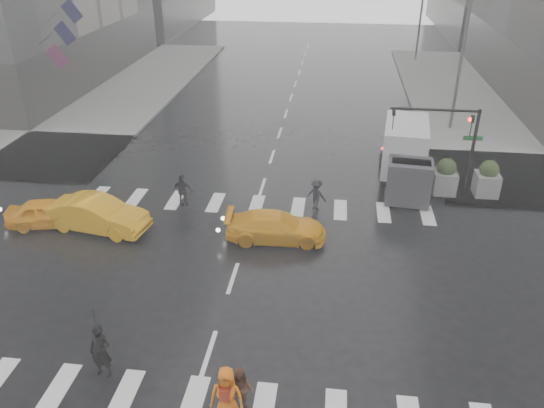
# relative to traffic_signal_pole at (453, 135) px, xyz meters

# --- Properties ---
(ground) EXTENTS (120.00, 120.00, 0.00)m
(ground) POSITION_rel_traffic_signal_pole_xyz_m (-9.01, -8.01, -3.22)
(ground) COLOR black
(ground) RESTS_ON ground
(sidewalk_nw) EXTENTS (35.00, 35.00, 0.15)m
(sidewalk_nw) POSITION_rel_traffic_signal_pole_xyz_m (-28.51, 9.49, -3.14)
(sidewalk_nw) COLOR slate
(sidewalk_nw) RESTS_ON ground
(road_markings) EXTENTS (18.00, 48.00, 0.01)m
(road_markings) POSITION_rel_traffic_signal_pole_xyz_m (-9.01, -8.01, -3.21)
(road_markings) COLOR silver
(road_markings) RESTS_ON ground
(traffic_signal_pole) EXTENTS (4.45, 0.42, 4.50)m
(traffic_signal_pole) POSITION_rel_traffic_signal_pole_xyz_m (0.00, 0.00, 0.00)
(traffic_signal_pole) COLOR black
(traffic_signal_pole) RESTS_ON ground
(street_lamp_near) EXTENTS (2.15, 0.22, 9.00)m
(street_lamp_near) POSITION_rel_traffic_signal_pole_xyz_m (1.86, 9.99, 1.73)
(street_lamp_near) COLOR #59595B
(street_lamp_near) RESTS_ON ground
(street_lamp_far) EXTENTS (2.15, 0.22, 9.00)m
(street_lamp_far) POSITION_rel_traffic_signal_pole_xyz_m (1.86, 29.99, 1.73)
(street_lamp_far) COLOR #59595B
(street_lamp_far) RESTS_ON ground
(planter_west) EXTENTS (1.10, 1.10, 1.80)m
(planter_west) POSITION_rel_traffic_signal_pole_xyz_m (-2.01, 0.19, -2.23)
(planter_west) COLOR slate
(planter_west) RESTS_ON ground
(planter_mid) EXTENTS (1.10, 1.10, 1.80)m
(planter_mid) POSITION_rel_traffic_signal_pole_xyz_m (-0.01, 0.19, -2.23)
(planter_mid) COLOR slate
(planter_mid) RESTS_ON ground
(planter_east) EXTENTS (1.10, 1.10, 1.80)m
(planter_east) POSITION_rel_traffic_signal_pole_xyz_m (1.99, 0.19, -2.23)
(planter_east) COLOR slate
(planter_east) RESTS_ON ground
(flag_cluster) EXTENTS (2.87, 3.06, 4.69)m
(flag_cluster) POSITION_rel_traffic_signal_pole_xyz_m (-24.09, 10.49, 2.42)
(flag_cluster) COLOR #59595B
(flag_cluster) RESTS_ON ground
(pedestrian_black) EXTENTS (1.02, 1.03, 2.43)m
(pedestrian_black) POSITION_rel_traffic_signal_pole_xyz_m (-11.89, -13.25, -1.64)
(pedestrian_black) COLOR black
(pedestrian_black) RESTS_ON ground
(pedestrian_brown) EXTENTS (0.77, 0.64, 1.47)m
(pedestrian_brown) POSITION_rel_traffic_signal_pole_xyz_m (-7.60, -14.04, -2.48)
(pedestrian_brown) COLOR #4F2B1C
(pedestrian_brown) RESTS_ON ground
(pedestrian_orange) EXTENTS (0.90, 0.59, 1.84)m
(pedestrian_orange) POSITION_rel_traffic_signal_pole_xyz_m (-7.90, -14.44, -2.29)
(pedestrian_orange) COLOR orange
(pedestrian_orange) RESTS_ON ground
(pedestrian_far_a) EXTENTS (1.02, 0.68, 1.64)m
(pedestrian_far_a) POSITION_rel_traffic_signal_pole_xyz_m (-12.43, -2.52, -2.40)
(pedestrian_far_a) COLOR black
(pedestrian_far_a) RESTS_ON ground
(pedestrian_far_b) EXTENTS (1.11, 0.90, 1.51)m
(pedestrian_far_b) POSITION_rel_traffic_signal_pole_xyz_m (-6.16, -2.03, -2.46)
(pedestrian_far_b) COLOR black
(pedestrian_far_b) RESTS_ON ground
(taxi_front) EXTENTS (3.82, 2.22, 1.22)m
(taxi_front) POSITION_rel_traffic_signal_pole_xyz_m (-17.84, -5.04, -2.61)
(taxi_front) COLOR #FFA80D
(taxi_front) RESTS_ON ground
(taxi_mid) EXTENTS (4.67, 2.28, 1.47)m
(taxi_mid) POSITION_rel_traffic_signal_pole_xyz_m (-15.51, -5.13, -2.48)
(taxi_mid) COLOR #FFA80D
(taxi_mid) RESTS_ON ground
(taxi_rear) EXTENTS (3.83, 1.94, 1.23)m
(taxi_rear) POSITION_rel_traffic_signal_pole_xyz_m (-7.72, -5.00, -2.60)
(taxi_rear) COLOR #FFA80D
(taxi_rear) RESTS_ON ground
(box_truck) EXTENTS (2.13, 5.68, 3.02)m
(box_truck) POSITION_rel_traffic_signal_pole_xyz_m (-1.85, 1.23, -1.61)
(box_truck) COLOR #BCBCBE
(box_truck) RESTS_ON ground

